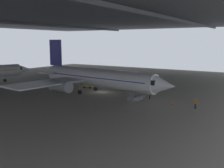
% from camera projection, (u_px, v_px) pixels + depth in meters
% --- Properties ---
extents(ground_plane, '(110.00, 110.00, 0.00)m').
position_uv_depth(ground_plane, '(100.00, 92.00, 56.64)').
color(ground_plane, gray).
extents(hangar_structure, '(121.00, 99.00, 17.48)m').
position_uv_depth(hangar_structure, '(51.00, 15.00, 61.23)').
color(hangar_structure, '#4C4F54').
rests_on(hangar_structure, ground_plane).
extents(airplane_main, '(34.84, 35.90, 11.26)m').
position_uv_depth(airplane_main, '(95.00, 78.00, 54.69)').
color(airplane_main, white).
rests_on(airplane_main, ground_plane).
extents(boarding_stairs, '(4.29, 1.91, 4.62)m').
position_uv_depth(boarding_stairs, '(136.00, 96.00, 49.38)').
color(boarding_stairs, slate).
rests_on(boarding_stairs, ground_plane).
extents(crew_worker_near_nose, '(0.32, 0.53, 1.69)m').
position_uv_depth(crew_worker_near_nose, '(196.00, 103.00, 42.56)').
color(crew_worker_near_nose, '#232838').
rests_on(crew_worker_near_nose, ground_plane).
extents(crew_worker_by_stairs, '(0.43, 0.41, 1.71)m').
position_uv_depth(crew_worker_by_stairs, '(150.00, 94.00, 49.92)').
color(crew_worker_by_stairs, '#232838').
rests_on(crew_worker_by_stairs, ground_plane).
extents(traffic_cone_orange, '(0.36, 0.36, 0.60)m').
position_uv_depth(traffic_cone_orange, '(172.00, 103.00, 45.49)').
color(traffic_cone_orange, black).
rests_on(traffic_cone_orange, ground_plane).
extents(baggage_tug, '(1.59, 2.36, 0.90)m').
position_uv_depth(baggage_tug, '(88.00, 86.00, 62.25)').
color(baggage_tug, yellow).
rests_on(baggage_tug, ground_plane).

